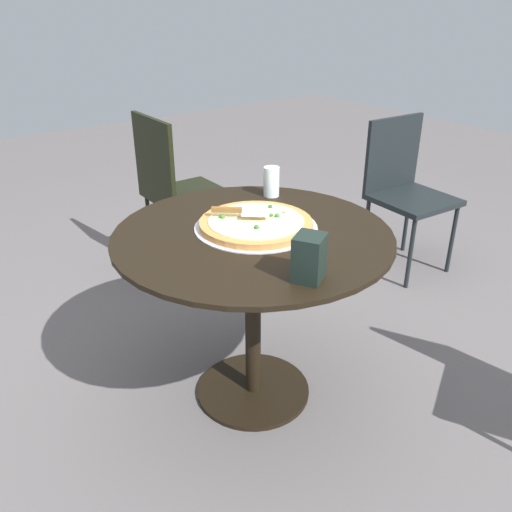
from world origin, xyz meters
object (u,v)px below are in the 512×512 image
Objects in this scene: napkin_dispenser at (309,258)px; patio_chair_far at (405,184)px; patio_chair_near at (175,184)px; patio_table at (253,271)px; pizza_on_tray at (256,224)px; pizza_server at (240,211)px; drinking_cup at (271,182)px.

napkin_dispenser is 0.16× the size of patio_chair_far.
patio_chair_far is at bearing -124.65° from patio_chair_near.
napkin_dispenser is 1.67m from patio_chair_far.
patio_chair_far is at bearing -73.58° from patio_table.
patio_chair_far is (0.38, -1.34, -0.23)m from pizza_on_tray.
napkin_dispenser is (-0.45, 0.08, 0.02)m from pizza_server.
pizza_server is at bearing -5.16° from patio_table.
drinking_cup is 0.93m from patio_chair_near.
drinking_cup is 0.72m from napkin_dispenser.
pizza_on_tray is 0.52× the size of patio_chair_far.
pizza_server reaches higher than patio_table.
patio_chair_near is (1.51, -0.39, -0.27)m from napkin_dispenser.
patio_chair_near is (0.89, -0.03, -0.26)m from drinking_cup.
patio_chair_far is (0.32, -1.37, -0.27)m from pizza_server.
pizza_on_tray is 2.33× the size of pizza_server.
patio_chair_near reaches higher than patio_table.
pizza_server is 0.22× the size of patio_chair_far.
patio_table is 1.16× the size of patio_chair_far.
drinking_cup is at bearing -58.78° from pizza_server.
napkin_dispenser is at bearing 118.08° from patio_chair_far.
patio_table is 1.18m from patio_chair_near.
pizza_on_tray is at bearing 44.67° from napkin_dispenser.
patio_chair_near is at bearing -16.32° from pizza_server.
pizza_server is 1.13m from patio_chair_near.
napkin_dispenser is 1.58m from patio_chair_near.
patio_chair_far is at bearing -1.89° from napkin_dispenser.
patio_chair_far reaches higher than pizza_server.
patio_table is at bearing 164.47° from patio_chair_near.
pizza_on_tray reaches higher than patio_table.
pizza_on_tray is 3.63× the size of drinking_cup.
patio_chair_near reaches higher than patio_chair_far.
drinking_cup is 0.87× the size of napkin_dispenser.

